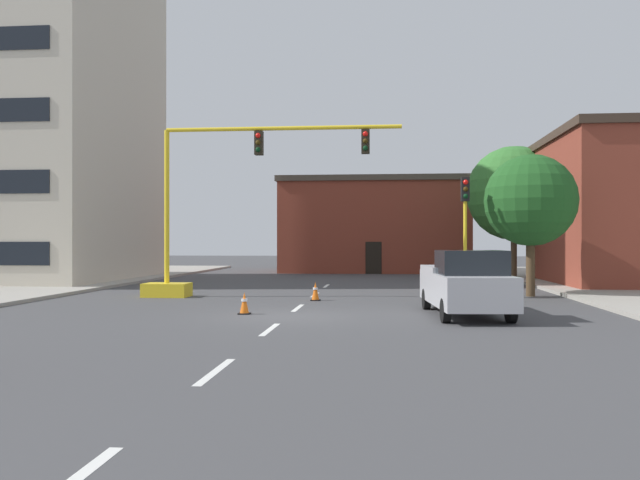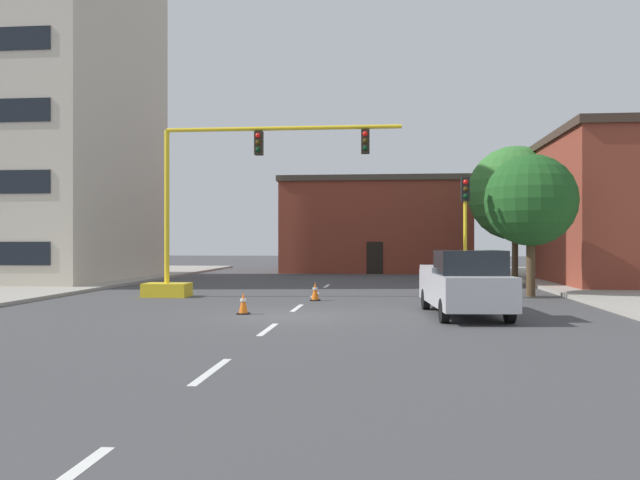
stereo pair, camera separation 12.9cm
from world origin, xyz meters
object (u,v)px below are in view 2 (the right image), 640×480
(traffic_signal_gantry, at_px, (201,239))
(traffic_cone_roadside_a, at_px, (243,303))
(tree_right_mid, at_px, (531,201))
(pickup_truck_silver, at_px, (464,284))
(tree_right_far, at_px, (515,193))
(traffic_cone_roadside_b, at_px, (315,291))
(traffic_light_pole_right, at_px, (465,209))

(traffic_signal_gantry, distance_m, traffic_cone_roadside_a, 7.05)
(tree_right_mid, relative_size, pickup_truck_silver, 1.05)
(traffic_cone_roadside_a, bearing_deg, pickup_truck_silver, 1.74)
(tree_right_far, height_order, pickup_truck_silver, tree_right_far)
(traffic_cone_roadside_b, bearing_deg, traffic_signal_gantry, 166.24)
(traffic_light_pole_right, bearing_deg, tree_right_mid, 16.65)
(traffic_cone_roadside_a, bearing_deg, traffic_light_pole_right, 42.33)
(tree_right_far, bearing_deg, pickup_truck_silver, -104.50)
(traffic_signal_gantry, height_order, traffic_cone_roadside_a, traffic_signal_gantry)
(traffic_signal_gantry, distance_m, tree_right_mid, 13.51)
(pickup_truck_silver, relative_size, traffic_cone_roadside_b, 7.73)
(traffic_signal_gantry, xyz_separation_m, tree_right_far, (15.04, 14.38, 2.77))
(traffic_light_pole_right, xyz_separation_m, pickup_truck_silver, (-0.78, -6.64, -2.55))
(tree_right_far, xyz_separation_m, traffic_cone_roadside_b, (-10.26, -15.54, -4.74))
(traffic_signal_gantry, bearing_deg, tree_right_mid, 6.99)
(traffic_light_pole_right, xyz_separation_m, traffic_cone_roadside_a, (-7.52, -6.85, -3.19))
(traffic_signal_gantry, bearing_deg, traffic_cone_roadside_b, -13.76)
(traffic_light_pole_right, height_order, traffic_cone_roadside_a, traffic_light_pole_right)
(traffic_signal_gantry, xyz_separation_m, traffic_cone_roadside_a, (3.08, -6.03, -1.99))
(tree_right_far, height_order, traffic_cone_roadside_b, tree_right_far)
(traffic_cone_roadside_b, bearing_deg, pickup_truck_silver, -42.72)
(traffic_light_pole_right, xyz_separation_m, tree_right_far, (4.45, 13.56, 1.57))
(pickup_truck_silver, bearing_deg, tree_right_mid, 64.88)
(pickup_truck_silver, bearing_deg, traffic_cone_roadside_a, -178.26)
(tree_right_far, relative_size, pickup_truck_silver, 1.42)
(traffic_signal_gantry, relative_size, pickup_truck_silver, 1.87)
(traffic_signal_gantry, relative_size, tree_right_far, 1.31)
(pickup_truck_silver, bearing_deg, traffic_cone_roadside_b, 137.28)
(traffic_light_pole_right, xyz_separation_m, traffic_cone_roadside_b, (-5.82, -1.99, -3.18))
(traffic_light_pole_right, height_order, tree_right_mid, tree_right_mid)
(tree_right_far, xyz_separation_m, pickup_truck_silver, (-5.22, -20.20, -4.12))
(traffic_cone_roadside_a, bearing_deg, tree_right_far, 59.61)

